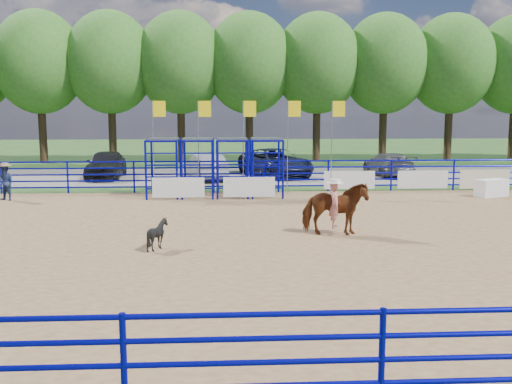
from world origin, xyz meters
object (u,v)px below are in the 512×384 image
horse_and_rider (335,206)px  spectator_cowboy (5,182)px  calf (158,234)px  announcer_table (491,188)px  car_d (388,164)px  car_a (106,164)px  car_b (206,167)px  car_c (275,162)px

horse_and_rider → spectator_cowboy: size_ratio=1.54×
calf → spectator_cowboy: bearing=18.8°
announcer_table → car_d: (-2.20, 8.34, 0.28)m
car_a → car_b: car_a is taller
car_a → car_d: bearing=-0.8°
calf → spectator_cowboy: spectator_cowboy is taller
calf → spectator_cowboy: size_ratio=0.54×
calf → horse_and_rider: bearing=-94.5°
car_b → car_c: bearing=-174.0°
horse_and_rider → car_a: horse_and_rider is taller
spectator_cowboy → car_c: car_c is taller
announcer_table → car_b: size_ratio=0.33×
calf → spectator_cowboy: (-7.36, 8.92, 0.38)m
car_c → car_d: bearing=-24.0°
announcer_table → car_a: (-18.38, 8.06, 0.39)m
spectator_cowboy → car_b: spectator_cowboy is taller
calf → car_c: (4.77, 17.49, 0.36)m
car_c → car_d: car_c is taller
spectator_cowboy → car_d: 20.48m
announcer_table → calf: bearing=-146.7°
car_c → car_b: bearing=178.7°
announcer_table → spectator_cowboy: spectator_cowboy is taller
spectator_cowboy → car_a: 8.43m
horse_and_rider → calf: (-5.15, -1.50, -0.48)m
car_c → car_d: 6.59m
horse_and_rider → car_a: (-9.98, 15.46, -0.12)m
car_c → announcer_table: bearing=-66.2°
car_c → horse_and_rider: bearing=-110.5°
spectator_cowboy → car_a: bearing=72.5°
announcer_table → car_a: size_ratio=0.31×
announcer_table → calf: size_ratio=1.71×
announcer_table → car_c: 12.29m
announcer_table → calf: (-13.56, -8.91, 0.04)m
horse_and_rider → calf: 5.39m
horse_and_rider → announcer_table: bearing=41.4°
spectator_cowboy → car_c: (12.13, 8.57, -0.01)m
spectator_cowboy → car_b: 10.81m
announcer_table → car_c: size_ratio=0.25×
horse_and_rider → car_c: horse_and_rider is taller
car_b → spectator_cowboy: bearing=26.5°
horse_and_rider → car_c: (-0.38, 15.99, -0.12)m
announcer_table → spectator_cowboy: bearing=180.0°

